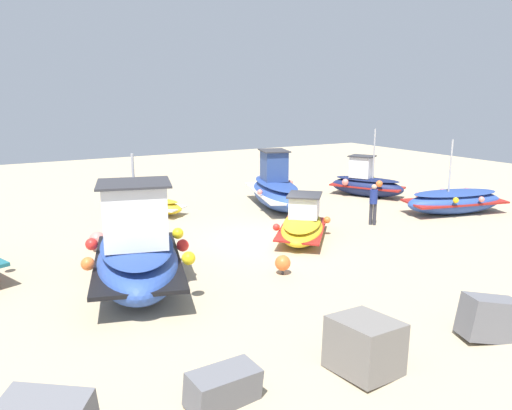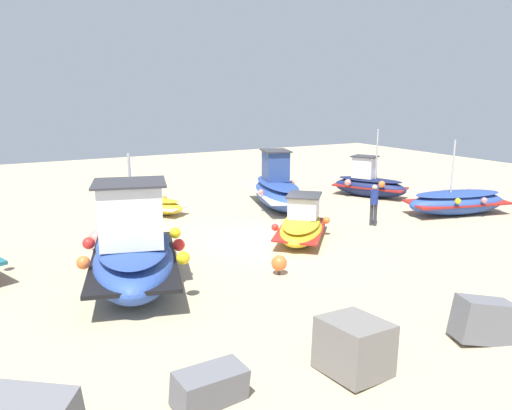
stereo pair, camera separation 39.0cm
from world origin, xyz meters
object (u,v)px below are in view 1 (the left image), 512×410
at_px(fishing_boat_0, 137,253).
at_px(fishing_boat_3, 276,190).
at_px(person_walking, 373,202).
at_px(mooring_buoy_0, 283,263).
at_px(fishing_boat_4, 148,206).
at_px(mooring_buoy_1, 97,240).
at_px(fishing_boat_5, 303,224).
at_px(fishing_boat_6, 366,183).
at_px(fishing_boat_1, 455,201).

relative_size(fishing_boat_0, fishing_boat_3, 1.03).
bearing_deg(person_walking, mooring_buoy_0, -8.81).
height_order(fishing_boat_4, mooring_buoy_1, fishing_boat_4).
relative_size(mooring_buoy_0, mooring_buoy_1, 0.84).
distance_m(fishing_boat_4, person_walking, 9.90).
bearing_deg(fishing_boat_4, mooring_buoy_0, 150.61).
bearing_deg(fishing_boat_5, fishing_boat_0, 144.96).
relative_size(fishing_boat_4, fishing_boat_6, 0.86).
bearing_deg(fishing_boat_6, fishing_boat_4, 52.57).
height_order(fishing_boat_1, fishing_boat_3, fishing_boat_1).
height_order(person_walking, mooring_buoy_0, person_walking).
bearing_deg(mooring_buoy_0, fishing_boat_0, -16.86).
xyz_separation_m(fishing_boat_0, fishing_boat_6, (-14.22, -6.42, -0.28)).
bearing_deg(mooring_buoy_0, fishing_boat_6, -143.02).
height_order(fishing_boat_5, fishing_boat_6, fishing_boat_6).
height_order(fishing_boat_0, fishing_boat_5, fishing_boat_0).
distance_m(fishing_boat_0, fishing_boat_1, 15.15).
bearing_deg(fishing_boat_5, fishing_boat_4, 71.53).
relative_size(fishing_boat_4, mooring_buoy_1, 4.94).
height_order(fishing_boat_0, mooring_buoy_1, fishing_boat_0).
bearing_deg(fishing_boat_1, fishing_boat_4, 164.61).
distance_m(fishing_boat_3, fishing_boat_4, 5.99).
bearing_deg(fishing_boat_0, mooring_buoy_0, 88.96).
xyz_separation_m(fishing_boat_5, fishing_boat_6, (-7.44, -4.80, 0.17)).
distance_m(fishing_boat_1, mooring_buoy_1, 15.54).
xyz_separation_m(fishing_boat_1, person_walking, (4.64, -0.30, 0.43)).
xyz_separation_m(fishing_boat_6, mooring_buoy_1, (14.51, 2.61, -0.28)).
bearing_deg(fishing_boat_3, fishing_boat_5, 175.34).
bearing_deg(fishing_boat_3, mooring_buoy_0, 165.76).
xyz_separation_m(fishing_boat_6, mooring_buoy_0, (10.16, 7.65, -0.35)).
height_order(fishing_boat_3, mooring_buoy_0, fishing_boat_3).
relative_size(fishing_boat_3, fishing_boat_4, 1.62).
distance_m(fishing_boat_6, mooring_buoy_1, 14.75).
relative_size(fishing_boat_0, fishing_boat_5, 1.47).
bearing_deg(fishing_boat_3, fishing_boat_6, -75.69).
distance_m(fishing_boat_4, mooring_buoy_1, 5.49).
bearing_deg(fishing_boat_5, mooring_buoy_1, 114.30).
distance_m(fishing_boat_6, person_walking, 5.99).
height_order(fishing_boat_4, fishing_boat_5, fishing_boat_5).
xyz_separation_m(fishing_boat_0, fishing_boat_1, (-15.07, -1.48, -0.43)).
relative_size(fishing_boat_3, fishing_boat_6, 1.40).
relative_size(fishing_boat_4, person_walking, 2.05).
relative_size(fishing_boat_1, mooring_buoy_0, 8.37).
bearing_deg(mooring_buoy_0, fishing_boat_3, -120.64).
bearing_deg(fishing_boat_5, fishing_boat_6, -15.64).
distance_m(fishing_boat_0, fishing_boat_3, 10.94).
bearing_deg(mooring_buoy_1, mooring_buoy_0, 130.76).
xyz_separation_m(fishing_boat_1, fishing_boat_3, (6.36, -5.14, 0.28)).
relative_size(fishing_boat_3, person_walking, 3.31).
relative_size(fishing_boat_0, mooring_buoy_1, 8.20).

